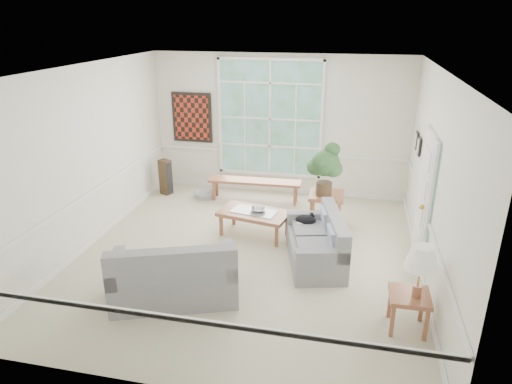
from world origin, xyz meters
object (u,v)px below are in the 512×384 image
(loveseat_front, at_px, (174,268))
(loveseat_right, at_px, (315,239))
(side_table, at_px, (408,311))
(coffee_table, at_px, (254,223))
(end_table, at_px, (326,209))

(loveseat_front, bearing_deg, loveseat_right, 17.66)
(loveseat_right, bearing_deg, side_table, -61.41)
(coffee_table, relative_size, side_table, 2.43)
(coffee_table, bearing_deg, end_table, 41.82)
(side_table, bearing_deg, end_table, 113.25)
(side_table, bearing_deg, coffee_table, 138.59)
(loveseat_right, xyz_separation_m, loveseat_front, (-1.82, -1.40, 0.05))
(end_table, bearing_deg, side_table, -66.75)
(loveseat_right, relative_size, end_table, 2.42)
(coffee_table, distance_m, side_table, 3.27)
(loveseat_right, height_order, coffee_table, loveseat_right)
(loveseat_front, relative_size, side_table, 3.38)
(coffee_table, height_order, end_table, end_table)
(end_table, bearing_deg, loveseat_front, -123.37)
(loveseat_right, relative_size, side_table, 3.01)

